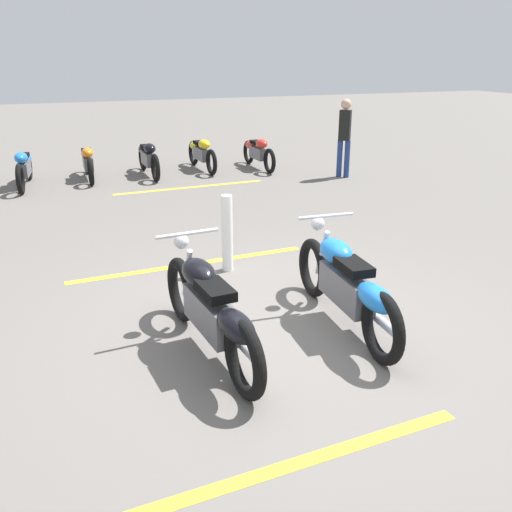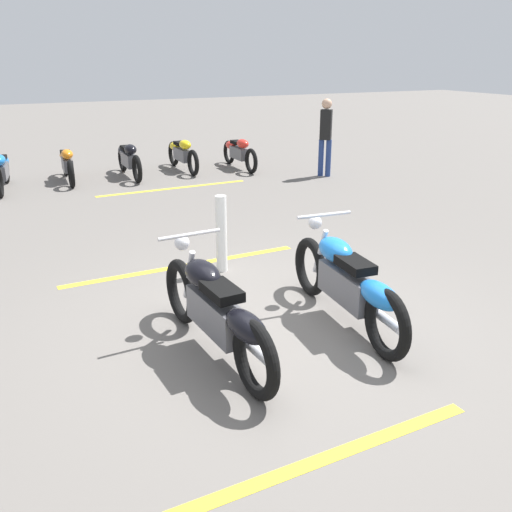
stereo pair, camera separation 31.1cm
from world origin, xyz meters
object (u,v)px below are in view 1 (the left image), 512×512
Objects in this scene: motorcycle_row_right at (88,161)px; motorcycle_row_center at (148,157)px; motorcycle_row_far_left at (258,152)px; motorcycle_row_far_right at (24,167)px; bollard_post at (227,233)px; bystander_near_row at (345,134)px; motorcycle_dark_foreground at (211,310)px; motorcycle_bright_foreground at (347,285)px; motorcycle_row_left at (201,152)px.

motorcycle_row_center is at bearing 88.07° from motorcycle_row_right.
motorcycle_row_far_left is 0.97× the size of motorcycle_row_far_right.
motorcycle_row_far_right is 2.03× the size of bollard_post.
bystander_near_row reaches higher than bollard_post.
bollard_post reaches higher than motorcycle_row_center.
motorcycle_dark_foreground is 8.30m from motorcycle_row_far_right.
motorcycle_bright_foreground is 8.56m from motorcycle_row_left.
motorcycle_dark_foreground reaches higher than motorcycle_row_center.
motorcycle_bright_foreground reaches higher than motorcycle_row_left.
motorcycle_dark_foreground is (-0.04, 1.43, 0.00)m from motorcycle_bright_foreground.
motorcycle_row_far_right is at bearing -75.66° from motorcycle_row_right.
motorcycle_row_right is at bearing -89.13° from motorcycle_row_left.
motorcycle_row_center reaches higher than motorcycle_row_right.
bollard_post is (-6.54, 1.64, 0.09)m from motorcycle_row_left.
motorcycle_dark_foreground is at bearing -24.46° from motorcycle_row_far_left.
motorcycle_row_left is (8.54, -2.49, -0.06)m from motorcycle_dark_foreground.
motorcycle_row_far_right is at bearing 24.03° from motorcycle_bright_foreground.
motorcycle_row_far_right is 6.59m from bollard_post.
motorcycle_bright_foreground reaches higher than motorcycle_row_center.
bollard_post is (-6.19, 2.96, 0.09)m from motorcycle_row_far_left.
bollard_post is at bearing -25.02° from motorcycle_row_far_left.
bystander_near_row is (-2.05, -2.69, 0.55)m from motorcycle_row_left.
motorcycle_row_far_left is at bearing -25.51° from bollard_post.
motorcycle_row_far_left is 1.13× the size of bystander_near_row.
motorcycle_row_center is 1.04× the size of motorcycle_row_right.
motorcycle_row_left is 2.01× the size of bollard_post.
motorcycle_dark_foreground reaches higher than bollard_post.
motorcycle_dark_foreground reaches higher than motorcycle_row_left.
motorcycle_bright_foreground reaches higher than motorcycle_row_far_left.
motorcycle_bright_foreground is 2.27× the size of bollard_post.
motorcycle_bright_foreground is 1.13× the size of motorcycle_row_left.
motorcycle_row_center is (-0.19, 1.32, 0.01)m from motorcycle_row_left.
motorcycle_dark_foreground is at bearing -7.74° from motorcycle_row_center.
motorcycle_dark_foreground is 8.89m from motorcycle_row_left.
motorcycle_row_far_left is at bearing 86.97° from motorcycle_row_center.
bystander_near_row is at bearing 65.40° from motorcycle_row_center.
bystander_near_row reaches higher than motorcycle_row_far_right.
motorcycle_row_center is (8.34, -1.17, -0.05)m from motorcycle_dark_foreground.
motorcycle_row_left is 0.98× the size of motorcycle_row_center.
motorcycle_dark_foreground is at bearing -17.38° from motorcycle_row_left.
motorcycle_row_left reaches higher than motorcycle_row_far_left.
motorcycle_row_far_right reaches higher than motorcycle_row_right.
bystander_near_row is (-1.96, -5.32, 0.56)m from motorcycle_row_right.
bystander_near_row reaches higher than motorcycle_row_center.
motorcycle_bright_foreground is at bearing -8.23° from motorcycle_row_left.
motorcycle_bright_foreground is 1.11× the size of motorcycle_row_center.
motorcycle_row_far_left is 1.00× the size of motorcycle_row_right.
motorcycle_row_left is 0.99× the size of motorcycle_row_far_right.
bollard_post is at bearing 178.01° from bystander_near_row.
motorcycle_row_left is at bearing -2.64° from motorcycle_bright_foreground.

